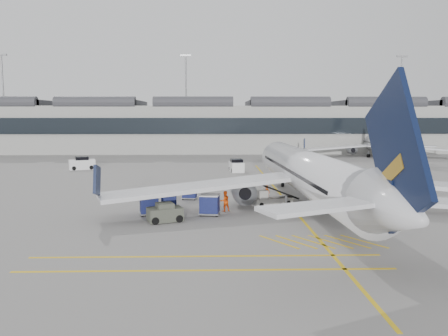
{
  "coord_description": "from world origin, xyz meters",
  "views": [
    {
      "loc": [
        2.46,
        -36.49,
        8.75
      ],
      "look_at": [
        3.45,
        3.15,
        4.0
      ],
      "focal_mm": 35.0,
      "sensor_mm": 36.0,
      "label": 1
    }
  ],
  "objects_px": {
    "airliner_main": "(310,174)",
    "ramp_agent_a": "(267,194)",
    "belt_loader": "(271,199)",
    "ramp_agent_b": "(225,201)",
    "baggage_cart_a": "(190,191)",
    "pushback_tug": "(165,213)"
  },
  "relations": [
    {
      "from": "airliner_main",
      "to": "ramp_agent_a",
      "type": "distance_m",
      "value": 5.13
    },
    {
      "from": "airliner_main",
      "to": "belt_loader",
      "type": "xyz_separation_m",
      "value": [
        -3.45,
        2.01,
        -2.74
      ]
    },
    {
      "from": "belt_loader",
      "to": "ramp_agent_b",
      "type": "height_order",
      "value": "belt_loader"
    },
    {
      "from": "belt_loader",
      "to": "airliner_main",
      "type": "bearing_deg",
      "value": -49.43
    },
    {
      "from": "airliner_main",
      "to": "ramp_agent_a",
      "type": "relative_size",
      "value": 22.77
    },
    {
      "from": "baggage_cart_a",
      "to": "ramp_agent_a",
      "type": "height_order",
      "value": "ramp_agent_a"
    },
    {
      "from": "airliner_main",
      "to": "ramp_agent_b",
      "type": "bearing_deg",
      "value": -177.01
    },
    {
      "from": "airliner_main",
      "to": "ramp_agent_a",
      "type": "xyz_separation_m",
      "value": [
        -3.71,
        2.63,
        -2.38
      ]
    },
    {
      "from": "airliner_main",
      "to": "baggage_cart_a",
      "type": "height_order",
      "value": "airliner_main"
    },
    {
      "from": "airliner_main",
      "to": "baggage_cart_a",
      "type": "xyz_separation_m",
      "value": [
        -11.61,
        5.21,
        -2.45
      ]
    },
    {
      "from": "ramp_agent_b",
      "to": "baggage_cart_a",
      "type": "bearing_deg",
      "value": -79.73
    },
    {
      "from": "ramp_agent_a",
      "to": "airliner_main",
      "type": "bearing_deg",
      "value": -81.58
    },
    {
      "from": "belt_loader",
      "to": "baggage_cart_a",
      "type": "height_order",
      "value": "belt_loader"
    },
    {
      "from": "airliner_main",
      "to": "ramp_agent_a",
      "type": "height_order",
      "value": "airliner_main"
    },
    {
      "from": "ramp_agent_b",
      "to": "belt_loader",
      "type": "bearing_deg",
      "value": -169.88
    },
    {
      "from": "ramp_agent_a",
      "to": "ramp_agent_b",
      "type": "height_order",
      "value": "ramp_agent_b"
    },
    {
      "from": "baggage_cart_a",
      "to": "ramp_agent_a",
      "type": "xyz_separation_m",
      "value": [
        7.9,
        -2.58,
        0.07
      ]
    },
    {
      "from": "ramp_agent_b",
      "to": "pushback_tug",
      "type": "bearing_deg",
      "value": 16.36
    },
    {
      "from": "baggage_cart_a",
      "to": "pushback_tug",
      "type": "xyz_separation_m",
      "value": [
        -1.52,
        -9.78,
        -0.17
      ]
    },
    {
      "from": "baggage_cart_a",
      "to": "pushback_tug",
      "type": "distance_m",
      "value": 9.9
    },
    {
      "from": "ramp_agent_a",
      "to": "pushback_tug",
      "type": "relative_size",
      "value": 0.58
    },
    {
      "from": "airliner_main",
      "to": "ramp_agent_b",
      "type": "relative_size",
      "value": 22.41
    }
  ]
}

